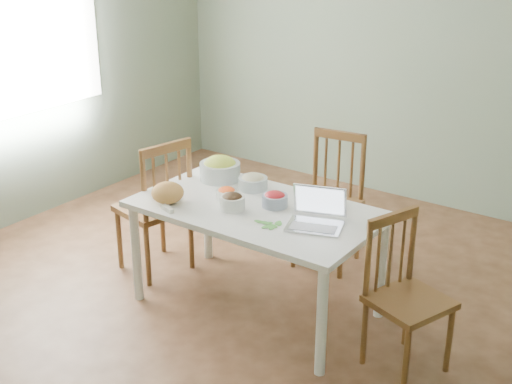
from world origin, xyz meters
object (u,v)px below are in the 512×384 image
Objects in this scene: chair_far at (328,202)px; bread_boule at (168,193)px; laptop at (315,210)px; dining_table at (256,258)px; bowl_squash at (220,168)px; chair_left at (153,205)px; chair_right at (410,298)px.

chair_far is 1.24m from bread_boule.
chair_far is at bearing 96.09° from laptop.
dining_table is 0.65m from laptop.
bread_boule is at bearing -91.43° from bowl_squash.
chair_left is 1.40m from laptop.
bread_boule reaches higher than dining_table.
bread_boule is (-0.55, -1.07, 0.30)m from chair_far.
chair_far is 3.06× the size of laptop.
bowl_squash is (-1.54, 0.29, 0.35)m from chair_right.
bowl_squash is at bearing 143.53° from laptop.
chair_left is 3.59× the size of bowl_squash.
chair_far is at bearing 69.93° from chair_right.
chair_right is (1.06, -0.04, 0.09)m from dining_table.
laptop is at bearing -17.83° from bowl_squash.
chair_right is at bearing -17.49° from laptop.
laptop is at bearing 98.77° from chair_left.
chair_far is at bearing 46.12° from bowl_squash.
chair_far reaches higher than bowl_squash.
chair_left reaches higher than dining_table.
bread_boule is at bearing -151.88° from dining_table.
dining_table is 1.07m from chair_right.
chair_far is 4.71× the size of bread_boule.
chair_right is (1.97, -0.06, -0.05)m from chair_left.
chair_far is 1.24m from chair_left.
dining_table is 0.70m from bread_boule.
dining_table is 4.83× the size of laptop.
chair_far is at bearing 62.86° from bread_boule.
dining_table is at bearing 28.12° from bread_boule.
dining_table is 5.50× the size of bowl_squash.
bread_boule is 0.51m from bowl_squash.
dining_table is at bearing 100.44° from chair_left.
bowl_squash is (-0.48, 0.25, 0.44)m from dining_table.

